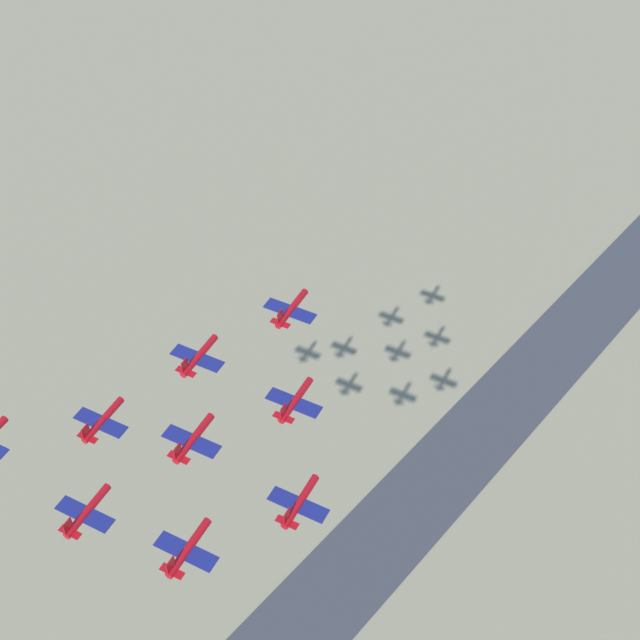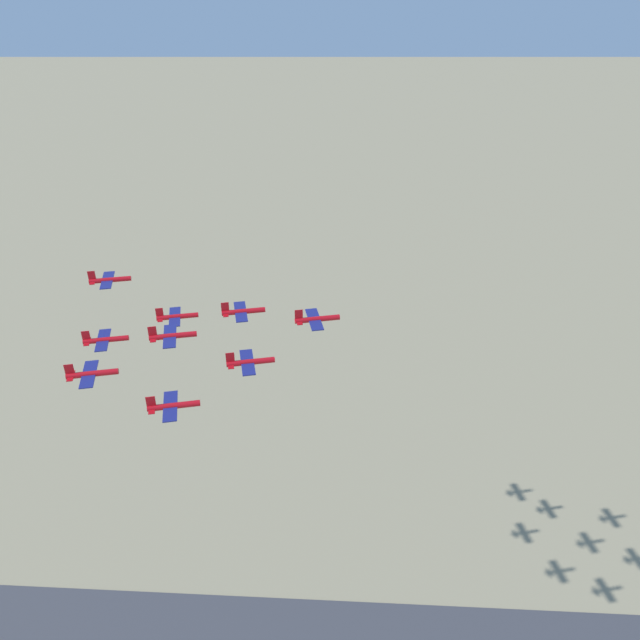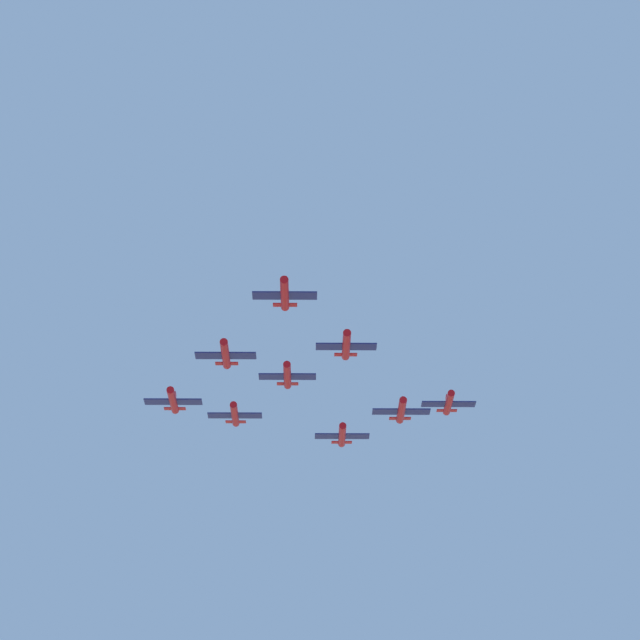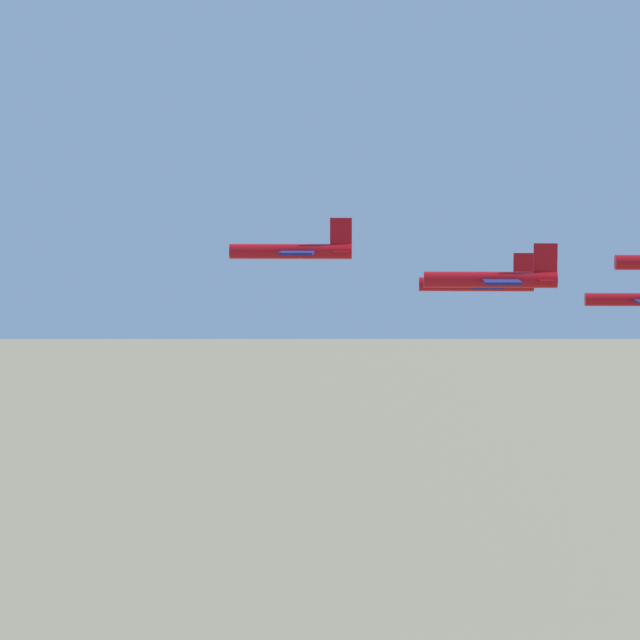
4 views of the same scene
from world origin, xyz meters
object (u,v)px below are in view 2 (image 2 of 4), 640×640
at_px(jet_0, 316,319).
at_px(jet_4, 171,336).
at_px(jet_3, 176,317).
at_px(jet_8, 90,374).
at_px(jet_5, 172,406).
at_px(jet_1, 242,311).
at_px(jet_6, 108,280).
at_px(jet_7, 104,340).
at_px(jet_2, 249,362).

xyz_separation_m(jet_0, jet_4, (-6.69, 24.66, -0.68)).
xyz_separation_m(jet_3, jet_8, (-25.11, 6.43, 3.77)).
bearing_deg(jet_5, jet_0, 120.47).
distance_m(jet_3, jet_8, 26.19).
height_order(jet_1, jet_5, jet_1).
xyz_separation_m(jet_5, jet_6, (32.92, 22.17, 4.24)).
bearing_deg(jet_1, jet_6, -120.47).
bearing_deg(jet_7, jet_4, 59.53).
relative_size(jet_1, jet_2, 1.00).
bearing_deg(jet_6, jet_0, 59.53).
height_order(jet_4, jet_6, jet_6).
xyz_separation_m(jet_4, jet_8, (-10.60, 10.36, -1.11)).
relative_size(jet_4, jet_6, 1.00).
xyz_separation_m(jet_2, jet_3, (18.42, 18.23, -2.91)).
relative_size(jet_0, jet_1, 1.00).
distance_m(jet_5, jet_8, 15.03).
distance_m(jet_2, jet_5, 14.91).
height_order(jet_4, jet_7, jet_4).
height_order(jet_0, jet_8, jet_0).
relative_size(jet_3, jet_8, 1.00).
bearing_deg(jet_8, jet_4, 120.47).
relative_size(jet_0, jet_2, 1.00).
bearing_deg(jet_4, jet_5, 0.00).
bearing_deg(jet_7, jet_1, 90.00).
relative_size(jet_2, jet_8, 1.00).
xyz_separation_m(jet_3, jet_5, (-29.01, -7.87, 1.30)).
xyz_separation_m(jet_1, jet_4, (-10.60, 10.36, 0.71)).
height_order(jet_5, jet_6, jet_6).
distance_m(jet_4, jet_7, 15.38).
bearing_deg(jet_0, jet_2, -59.53).
relative_size(jet_2, jet_3, 1.00).
bearing_deg(jet_3, jet_0, 59.53).
xyz_separation_m(jet_2, jet_5, (-10.60, 10.36, -1.61)).
bearing_deg(jet_3, jet_4, -0.00).
relative_size(jet_0, jet_8, 1.00).
xyz_separation_m(jet_2, jet_7, (7.82, 28.60, -2.16)).
distance_m(jet_1, jet_6, 29.68).
xyz_separation_m(jet_1, jet_3, (3.91, 14.30, -4.16)).
bearing_deg(jet_2, jet_1, 180.00).
bearing_deg(jet_7, jet_6, 180.00).
distance_m(jet_1, jet_2, 15.08).
bearing_deg(jet_4, jet_3, 180.00).
height_order(jet_3, jet_8, jet_8).
height_order(jet_1, jet_8, jet_1).
relative_size(jet_0, jet_3, 1.00).
bearing_deg(jet_4, jet_6, -150.46).
relative_size(jet_4, jet_7, 1.00).
distance_m(jet_0, jet_3, 30.16).
distance_m(jet_1, jet_4, 14.84).
xyz_separation_m(jet_0, jet_2, (-10.60, 10.36, -2.64)).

